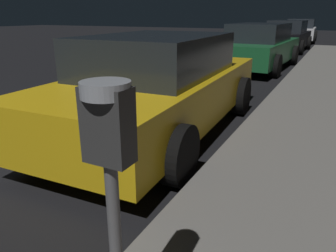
# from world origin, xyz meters

# --- Properties ---
(parking_meter) EXTENTS (0.19, 0.19, 1.32)m
(parking_meter) POSITION_xyz_m (4.37, -0.51, 1.15)
(parking_meter) COLOR #59595B
(parking_meter) RESTS_ON sidewalk
(car_yellow_cab) EXTENTS (2.18, 4.59, 1.43)m
(car_yellow_cab) POSITION_xyz_m (2.85, 2.67, 0.71)
(car_yellow_cab) COLOR gold
(car_yellow_cab) RESTS_ON ground
(car_green) EXTENTS (2.11, 4.65, 1.43)m
(car_green) POSITION_xyz_m (2.85, 9.44, 0.72)
(car_green) COLOR #19592D
(car_green) RESTS_ON ground
(car_black) EXTENTS (2.05, 4.41, 1.43)m
(car_black) POSITION_xyz_m (2.85, 15.49, 0.71)
(car_black) COLOR black
(car_black) RESTS_ON ground
(car_white) EXTENTS (2.07, 4.36, 1.43)m
(car_white) POSITION_xyz_m (2.85, 21.60, 0.72)
(car_white) COLOR silver
(car_white) RESTS_ON ground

